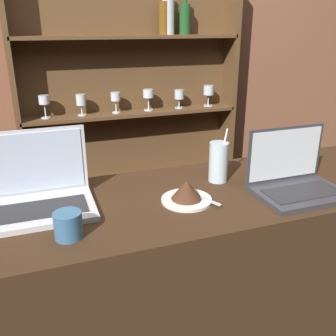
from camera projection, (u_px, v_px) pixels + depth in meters
bar_counter at (203, 300)px, 1.52m from camera, size 1.88×0.56×0.97m
back_wall at (122, 55)px, 2.34m from camera, size 7.00×0.06×2.70m
back_shelf at (133, 119)px, 2.42m from camera, size 1.38×0.18×1.83m
laptop_near at (37, 193)px, 1.21m from camera, size 0.35×0.24×0.25m
laptop_far at (295, 179)px, 1.33m from camera, size 0.31×0.22×0.22m
cake_plate at (187, 192)px, 1.26m from camera, size 0.17×0.18×0.08m
water_glass at (218, 162)px, 1.41m from camera, size 0.07×0.07×0.20m
coffee_cup at (68, 225)px, 1.04m from camera, size 0.08×0.08×0.08m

